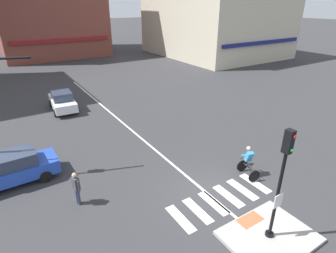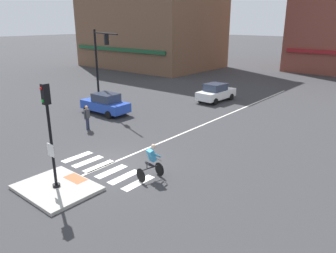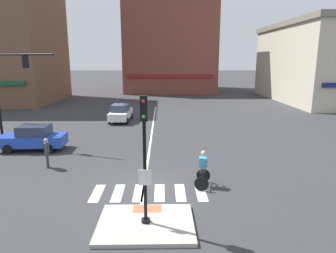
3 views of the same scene
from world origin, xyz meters
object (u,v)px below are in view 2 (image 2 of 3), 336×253
(car_blue_cross_left, at_px, (105,104))
(cyclist, at_px, (151,161))
(pedestrian_at_curb_left, at_px, (87,116))
(traffic_light_mast, at_px, (100,57))
(car_white_westbound_distant, at_px, (216,92))
(signal_pole, at_px, (49,127))

(car_blue_cross_left, distance_m, cyclist, 11.89)
(car_blue_cross_left, bearing_deg, pedestrian_at_curb_left, -57.36)
(traffic_light_mast, relative_size, pedestrian_at_curb_left, 3.81)
(traffic_light_mast, xyz_separation_m, car_blue_cross_left, (1.96, -1.33, -3.38))
(cyclist, bearing_deg, traffic_light_mast, 149.47)
(car_white_westbound_distant, relative_size, car_blue_cross_left, 1.01)
(car_blue_cross_left, xyz_separation_m, pedestrian_at_curb_left, (2.16, -3.37, 0.17))
(car_white_westbound_distant, xyz_separation_m, cyclist, (5.87, -15.13, 0.06))
(signal_pole, relative_size, cyclist, 2.69)
(signal_pole, distance_m, car_blue_cross_left, 12.37)
(cyclist, xyz_separation_m, pedestrian_at_curb_left, (-8.15, 2.54, 0.11))
(traffic_light_mast, height_order, pedestrian_at_curb_left, traffic_light_mast)
(signal_pole, height_order, traffic_light_mast, traffic_light_mast)
(signal_pole, height_order, cyclist, signal_pole)
(traffic_light_mast, height_order, cyclist, traffic_light_mast)
(car_white_westbound_distant, bearing_deg, car_blue_cross_left, -115.75)
(signal_pole, xyz_separation_m, traffic_light_mast, (-9.80, 10.68, 1.32))
(signal_pole, distance_m, car_white_westbound_distant, 18.99)
(car_white_westbound_distant, height_order, cyclist, cyclist)
(car_blue_cross_left, bearing_deg, traffic_light_mast, 145.86)
(signal_pole, relative_size, traffic_light_mast, 0.71)
(signal_pole, relative_size, car_blue_cross_left, 1.09)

